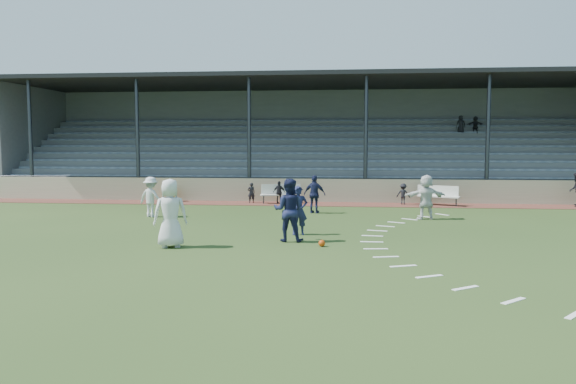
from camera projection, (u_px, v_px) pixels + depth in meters
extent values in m
plane|color=#293E19|center=(280.00, 240.00, 17.50)|extent=(90.00, 90.00, 0.00)
cube|color=#592C23|center=(305.00, 204.00, 27.90)|extent=(34.00, 2.00, 0.02)
cube|color=beige|center=(307.00, 190.00, 28.89)|extent=(34.00, 0.18, 1.20)
cube|color=silver|center=(281.00, 195.00, 28.05)|extent=(2.03, 0.91, 0.06)
cube|color=silver|center=(281.00, 189.00, 28.24)|extent=(1.95, 0.58, 0.54)
cylinder|color=#2F3036|center=(264.00, 200.00, 27.93)|extent=(0.06, 0.06, 0.40)
cylinder|color=#2F3036|center=(297.00, 199.00, 28.20)|extent=(0.06, 0.06, 0.40)
cube|color=silver|center=(438.00, 197.00, 27.11)|extent=(1.99, 1.19, 0.06)
cube|color=silver|center=(438.00, 191.00, 27.31)|extent=(1.85, 0.88, 0.54)
cylinder|color=#2F3036|center=(421.00, 200.00, 27.56)|extent=(0.06, 0.06, 0.40)
cylinder|color=#2F3036|center=(456.00, 202.00, 26.71)|extent=(0.06, 0.06, 0.40)
cylinder|color=yellow|center=(172.00, 194.00, 29.01)|extent=(0.50, 0.50, 0.80)
sphere|color=#BF410B|center=(322.00, 243.00, 16.45)|extent=(0.20, 0.20, 0.20)
imported|color=silver|center=(170.00, 213.00, 16.27)|extent=(1.14, 0.94, 2.00)
imported|color=#161B3D|center=(299.00, 210.00, 18.52)|extent=(0.66, 0.51, 1.62)
imported|color=#161B3D|center=(289.00, 210.00, 17.26)|extent=(0.99, 0.80, 1.94)
imported|color=silver|center=(151.00, 197.00, 22.99)|extent=(1.19, 0.88, 1.65)
imported|color=#161B3D|center=(315.00, 194.00, 24.23)|extent=(1.03, 0.64, 1.64)
imported|color=silver|center=(426.00, 197.00, 22.29)|extent=(1.72, 0.81, 1.78)
imported|color=black|center=(251.00, 193.00, 28.28)|extent=(0.43, 0.35, 1.02)
imported|color=black|center=(279.00, 192.00, 27.89)|extent=(0.70, 0.42, 1.12)
imported|color=black|center=(403.00, 194.00, 27.58)|extent=(0.73, 0.52, 1.03)
cube|color=slate|center=(307.00, 189.00, 29.44)|extent=(34.00, 0.80, 1.20)
cube|color=#83929E|center=(307.00, 177.00, 29.48)|extent=(33.00, 0.28, 0.10)
cube|color=slate|center=(308.00, 185.00, 30.21)|extent=(34.00, 0.80, 1.60)
cube|color=#83929E|center=(309.00, 169.00, 30.24)|extent=(33.00, 0.28, 0.10)
cube|color=slate|center=(309.00, 180.00, 30.99)|extent=(34.00, 0.80, 2.00)
cube|color=#83929E|center=(310.00, 161.00, 30.99)|extent=(33.00, 0.28, 0.10)
cube|color=slate|center=(310.00, 175.00, 31.76)|extent=(34.00, 0.80, 2.40)
cube|color=#83929E|center=(311.00, 153.00, 31.75)|extent=(33.00, 0.28, 0.10)
cube|color=slate|center=(311.00, 171.00, 32.54)|extent=(34.00, 0.80, 2.80)
cube|color=#83929E|center=(311.00, 146.00, 32.51)|extent=(33.00, 0.28, 0.10)
cube|color=slate|center=(312.00, 167.00, 33.31)|extent=(34.00, 0.80, 3.20)
cube|color=#83929E|center=(312.00, 139.00, 33.27)|extent=(33.00, 0.28, 0.10)
cube|color=slate|center=(313.00, 163.00, 34.09)|extent=(34.00, 0.80, 3.60)
cube|color=#83929E|center=(313.00, 133.00, 34.02)|extent=(33.00, 0.28, 0.10)
cube|color=slate|center=(314.00, 160.00, 34.86)|extent=(34.00, 0.80, 4.00)
cube|color=#83929E|center=(314.00, 127.00, 34.78)|extent=(33.00, 0.28, 0.10)
cube|color=slate|center=(315.00, 156.00, 35.64)|extent=(34.00, 0.80, 4.40)
cube|color=#83929E|center=(315.00, 121.00, 35.54)|extent=(33.00, 0.28, 0.10)
cube|color=slate|center=(315.00, 140.00, 36.14)|extent=(34.00, 0.40, 6.40)
cube|color=slate|center=(37.00, 140.00, 34.35)|extent=(0.30, 7.80, 6.40)
cube|color=black|center=(311.00, 82.00, 31.99)|extent=(34.60, 9.00, 0.22)
cylinder|color=#2F3036|center=(31.00, 139.00, 30.34)|extent=(0.20, 0.20, 6.50)
cylinder|color=#2F3036|center=(138.00, 139.00, 29.71)|extent=(0.20, 0.20, 6.50)
cylinder|color=#2F3036|center=(249.00, 139.00, 29.08)|extent=(0.20, 0.20, 6.50)
cylinder|color=#2F3036|center=(366.00, 139.00, 28.44)|extent=(0.20, 0.20, 6.50)
cylinder|color=#2F3036|center=(488.00, 139.00, 27.81)|extent=(0.20, 0.20, 6.50)
cylinder|color=#2F3036|center=(307.00, 178.00, 28.83)|extent=(34.00, 0.05, 0.05)
imported|color=black|center=(461.00, 124.00, 33.01)|extent=(0.56, 0.40, 1.05)
imported|color=black|center=(475.00, 125.00, 32.92)|extent=(0.95, 0.39, 1.00)
cube|color=white|center=(442.00, 214.00, 23.80)|extent=(0.54, 0.61, 0.01)
cube|color=white|center=(425.00, 217.00, 23.11)|extent=(0.59, 0.56, 0.01)
cube|color=white|center=(410.00, 219.00, 22.31)|extent=(0.64, 0.51, 0.01)
cube|color=white|center=(396.00, 222.00, 21.42)|extent=(0.67, 0.44, 0.01)
cube|color=white|center=(385.00, 226.00, 20.45)|extent=(0.70, 0.37, 0.01)
cube|color=white|center=(377.00, 231.00, 19.41)|extent=(0.71, 0.29, 0.01)
cube|color=white|center=(372.00, 236.00, 18.32)|extent=(0.71, 0.21, 0.01)
cube|color=white|center=(372.00, 242.00, 17.20)|extent=(0.70, 0.12, 0.01)
cube|color=white|center=(376.00, 249.00, 16.07)|extent=(0.71, 0.21, 0.01)
cube|color=white|center=(386.00, 257.00, 14.94)|extent=(0.71, 0.29, 0.01)
cube|color=white|center=(403.00, 266.00, 13.82)|extent=(0.70, 0.37, 0.01)
cube|color=white|center=(429.00, 276.00, 12.75)|extent=(0.67, 0.44, 0.01)
cube|color=white|center=(465.00, 288.00, 11.73)|extent=(0.64, 0.51, 0.01)
cube|color=white|center=(514.00, 301.00, 10.78)|extent=(0.59, 0.56, 0.01)
cube|color=white|center=(575.00, 315.00, 9.91)|extent=(0.54, 0.61, 0.01)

